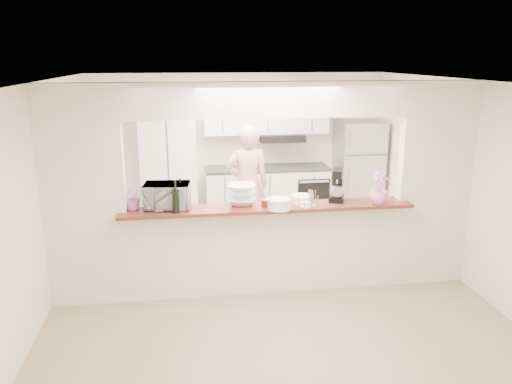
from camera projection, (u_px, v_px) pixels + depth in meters
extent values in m
plane|color=tan|center=(267.00, 290.00, 6.10)|extent=(6.00, 6.00, 0.00)
cube|color=beige|center=(250.00, 244.00, 7.58)|extent=(5.00, 2.90, 0.01)
cube|color=white|center=(84.00, 199.00, 5.49)|extent=(0.90, 0.15, 2.50)
cube|color=white|center=(434.00, 185.00, 6.06)|extent=(0.90, 0.15, 2.50)
cube|color=white|center=(268.00, 100.00, 5.50)|extent=(3.20, 0.15, 0.40)
cube|color=white|center=(267.00, 250.00, 5.96)|extent=(3.20, 0.15, 1.05)
cube|color=maroon|center=(268.00, 208.00, 5.77)|extent=(3.40, 0.38, 0.04)
cube|color=silver|center=(169.00, 164.00, 8.24)|extent=(0.90, 0.60, 2.10)
cube|color=silver|center=(267.00, 195.00, 8.62)|extent=(2.10, 0.60, 0.90)
cube|color=#313234|center=(267.00, 168.00, 8.50)|extent=(2.10, 0.62, 0.04)
cube|color=silver|center=(266.00, 111.00, 8.37)|extent=(2.10, 0.35, 0.75)
cube|color=black|center=(282.00, 137.00, 8.42)|extent=(0.75, 0.45, 0.12)
cube|color=black|center=(314.00, 195.00, 8.42)|extent=(0.55, 0.02, 0.55)
cube|color=#A4A4A9|center=(358.00, 170.00, 8.69)|extent=(0.75, 0.70, 1.70)
imported|color=#E177D7|center=(133.00, 197.00, 5.61)|extent=(0.31, 0.28, 0.29)
cylinder|color=black|center=(176.00, 201.00, 5.49)|extent=(0.07, 0.07, 0.27)
cylinder|color=black|center=(175.00, 185.00, 5.44)|extent=(0.02, 0.02, 0.09)
cylinder|color=black|center=(181.00, 196.00, 5.71)|extent=(0.07, 0.07, 0.25)
cylinder|color=black|center=(180.00, 182.00, 5.67)|extent=(0.02, 0.02, 0.09)
imported|color=#ABABB0|center=(167.00, 196.00, 5.66)|extent=(0.55, 0.40, 0.29)
imported|color=white|center=(241.00, 195.00, 5.79)|extent=(0.38, 0.38, 0.24)
cylinder|color=white|center=(279.00, 204.00, 5.63)|extent=(0.26, 0.26, 0.12)
cylinder|color=white|center=(279.00, 199.00, 5.62)|extent=(0.27, 0.27, 0.01)
cylinder|color=white|center=(302.00, 199.00, 5.89)|extent=(0.25, 0.25, 0.08)
cylinder|color=white|center=(302.00, 196.00, 5.88)|extent=(0.25, 0.25, 0.01)
cylinder|color=maroon|center=(268.00, 202.00, 5.78)|extent=(0.16, 0.16, 0.08)
cylinder|color=beige|center=(272.00, 202.00, 5.78)|extent=(0.16, 0.16, 0.08)
cube|color=silver|center=(308.00, 206.00, 5.73)|extent=(0.24, 0.20, 0.01)
cube|color=white|center=(308.00, 204.00, 5.72)|extent=(0.12, 0.12, 0.05)
cube|color=black|center=(337.00, 198.00, 5.97)|extent=(0.25, 0.30, 0.06)
cube|color=black|center=(338.00, 183.00, 6.01)|extent=(0.14, 0.12, 0.27)
cube|color=black|center=(338.00, 174.00, 5.88)|extent=(0.18, 0.24, 0.09)
cylinder|color=#B7B7BC|center=(337.00, 191.00, 5.89)|extent=(0.13, 0.13, 0.12)
imported|color=#B162B7|center=(380.00, 188.00, 5.80)|extent=(0.25, 0.25, 0.39)
imported|color=#D4978A|center=(247.00, 186.00, 7.42)|extent=(0.69, 0.49, 1.81)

